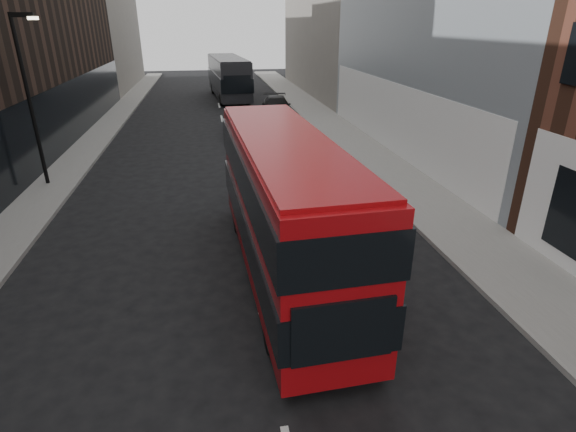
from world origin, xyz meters
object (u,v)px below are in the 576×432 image
car_a (300,170)px  car_b (239,126)px  street_lamp (29,91)px  grey_bus (228,77)px  red_bus (285,202)px  car_c (277,107)px

car_a → car_b: size_ratio=1.11×
street_lamp → grey_bus: 25.48m
street_lamp → red_bus: bearing=-45.8°
car_a → car_c: bearing=92.0°
red_bus → car_c: bearing=79.5°
grey_bus → car_c: 10.12m
grey_bus → red_bus: bearing=-94.6°
red_bus → grey_bus: red_bus is taller
grey_bus → car_b: grey_bus is taller
car_b → car_c: bearing=58.0°
street_lamp → car_b: bearing=41.2°
street_lamp → car_c: (12.46, 14.08, -3.43)m
red_bus → car_b: red_bus is taller
red_bus → car_a: 7.82m
street_lamp → grey_bus: bearing=68.5°
car_b → car_c: car_c is taller
street_lamp → grey_bus: (9.32, 23.61, -2.15)m
street_lamp → car_a: street_lamp is taller
car_a → red_bus: bearing=-97.8°
red_bus → car_a: red_bus is taller
car_b → car_a: bearing=-82.2°
red_bus → grey_bus: 33.01m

